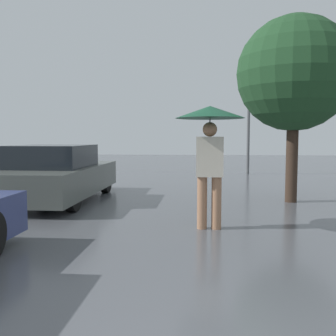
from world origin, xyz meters
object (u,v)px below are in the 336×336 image
object	(u,v)px
parked_car_farthest	(56,175)
street_lamp	(249,118)
tree	(294,75)
pedestrian	(210,132)

from	to	relation	value
parked_car_farthest	street_lamp	xyz separation A→B (m)	(5.21, 6.61, 1.61)
street_lamp	tree	bearing A→B (deg)	-88.39
pedestrian	street_lamp	bearing A→B (deg)	79.14
pedestrian	tree	bearing A→B (deg)	54.49
tree	street_lamp	distance (m)	6.38
parked_car_farthest	street_lamp	world-z (taller)	street_lamp
tree	street_lamp	size ratio (longest dim) A/B	1.10
pedestrian	parked_car_farthest	world-z (taller)	pedestrian
parked_car_farthest	street_lamp	bearing A→B (deg)	51.79
street_lamp	pedestrian	bearing A→B (deg)	-100.86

